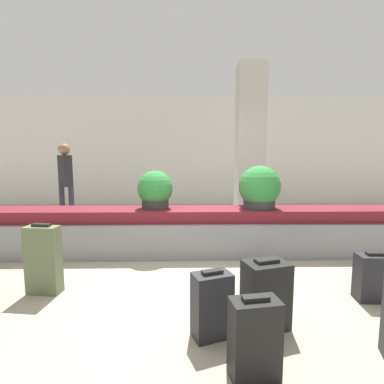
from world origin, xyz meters
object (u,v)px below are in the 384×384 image
(suitcase_0, at_px, (375,277))
(potted_plant_0, at_px, (259,189))
(suitcase_1, at_px, (43,260))
(suitcase_3, at_px, (266,294))
(suitcase_5, at_px, (254,338))
(traveler_0, at_px, (66,176))
(potted_plant_1, at_px, (155,190))
(suitcase_6, at_px, (212,305))
(pillar, at_px, (250,149))

(suitcase_0, distance_m, potted_plant_0, 1.90)
(suitcase_1, height_order, suitcase_3, suitcase_1)
(suitcase_0, height_order, suitcase_5, suitcase_5)
(suitcase_3, xyz_separation_m, traveler_0, (-3.24, 3.91, 0.74))
(suitcase_3, bearing_deg, potted_plant_1, 103.06)
(potted_plant_0, xyz_separation_m, potted_plant_1, (-1.57, 0.05, -0.03))
(suitcase_6, bearing_deg, potted_plant_0, 47.78)
(suitcase_1, bearing_deg, suitcase_0, 3.25)
(pillar, relative_size, suitcase_0, 6.26)
(suitcase_0, relative_size, traveler_0, 0.30)
(suitcase_0, bearing_deg, suitcase_5, -141.84)
(suitcase_6, xyz_separation_m, traveler_0, (-2.77, 4.04, 0.77))
(potted_plant_1, relative_size, traveler_0, 0.33)
(pillar, height_order, suitcase_0, pillar)
(pillar, relative_size, suitcase_5, 5.55)
(suitcase_6, bearing_deg, pillar, 54.29)
(suitcase_0, relative_size, suitcase_5, 0.89)
(suitcase_3, distance_m, potted_plant_1, 2.44)
(suitcase_0, relative_size, suitcase_3, 0.83)
(suitcase_1, xyz_separation_m, suitcase_3, (2.23, -0.69, -0.08))
(pillar, xyz_separation_m, suitcase_6, (-1.02, -3.53, -1.33))
(pillar, distance_m, traveler_0, 3.86)
(suitcase_6, relative_size, potted_plant_1, 1.00)
(suitcase_3, relative_size, potted_plant_0, 0.95)
(suitcase_3, xyz_separation_m, potted_plant_1, (-1.16, 2.05, 0.67))
(suitcase_0, height_order, potted_plant_0, potted_plant_0)
(suitcase_6, relative_size, potted_plant_0, 0.88)
(pillar, relative_size, traveler_0, 1.85)
(suitcase_5, distance_m, suitcase_6, 0.52)
(suitcase_5, bearing_deg, potted_plant_1, 100.44)
(pillar, bearing_deg, suitcase_5, -101.02)
(traveler_0, bearing_deg, suitcase_0, -172.34)
(suitcase_5, bearing_deg, traveler_0, 114.84)
(pillar, bearing_deg, potted_plant_1, -141.69)
(potted_plant_1, bearing_deg, suitcase_5, -70.61)
(potted_plant_0, relative_size, potted_plant_1, 1.13)
(suitcase_1, relative_size, potted_plant_0, 1.19)
(potted_plant_0, bearing_deg, potted_plant_1, 178.24)
(potted_plant_0, distance_m, traveler_0, 4.13)
(suitcase_1, xyz_separation_m, traveler_0, (-1.01, 3.22, 0.67))
(suitcase_6, height_order, potted_plant_1, potted_plant_1)
(suitcase_1, relative_size, potted_plant_1, 1.35)
(suitcase_6, distance_m, potted_plant_0, 2.42)
(suitcase_1, distance_m, potted_plant_0, 3.02)
(suitcase_0, relative_size, potted_plant_1, 0.89)
(traveler_0, bearing_deg, suitcase_3, 174.86)
(suitcase_1, relative_size, suitcase_6, 1.35)
(suitcase_3, xyz_separation_m, suitcase_5, (-0.23, -0.59, -0.02))
(suitcase_5, bearing_deg, pillar, 70.03)
(pillar, bearing_deg, potted_plant_0, -95.40)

